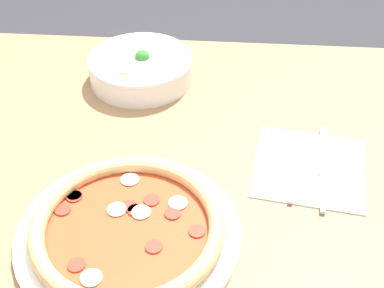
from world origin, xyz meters
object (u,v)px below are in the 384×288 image
object	(u,v)px
fork	(293,166)
bowl	(141,67)
pizza	(128,229)
knife	(323,171)

from	to	relation	value
fork	bowl	bearing A→B (deg)	56.44
pizza	knife	xyz separation A→B (m)	(0.32, 0.17, -0.01)
pizza	bowl	xyz separation A→B (m)	(-0.05, 0.44, 0.02)
pizza	knife	bearing A→B (deg)	28.35
knife	bowl	bearing A→B (deg)	59.94
pizza	bowl	bearing A→B (deg)	96.12
pizza	bowl	size ratio (longest dim) A/B	1.56
bowl	knife	distance (m)	0.46
bowl	fork	size ratio (longest dim) A/B	1.18
pizza	bowl	world-z (taller)	bowl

